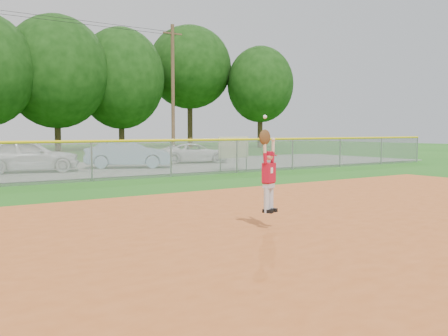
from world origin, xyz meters
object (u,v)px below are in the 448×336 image
Objects in this scene: car_white_a at (28,155)px; ballplayer at (268,172)px; car_blue at (128,154)px; sponsor_sign at (234,148)px; car_white_b at (194,153)px.

ballplayer is at bearing -164.92° from car_white_a.
car_white_a is 16.12m from ballplayer.
car_white_a is at bearing 92.23° from ballplayer.
sponsor_sign is at bearing -114.75° from car_blue.
ballplayer is at bearing -167.77° from car_blue.
car_white_b is 19.70m from ballplayer.
ballplayer reaches higher than sponsor_sign.
ballplayer is at bearing -122.88° from sponsor_sign.
car_blue is (4.81, -0.04, -0.06)m from car_white_a.
car_white_a is 1.05× the size of car_blue.
sponsor_sign is 14.00m from ballplayer.
car_blue reaches higher than car_white_b.
sponsor_sign reaches higher than car_white_a.
ballplayer is at bearing 167.44° from car_white_b.
car_white_b is (9.55, 1.45, -0.19)m from car_white_a.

